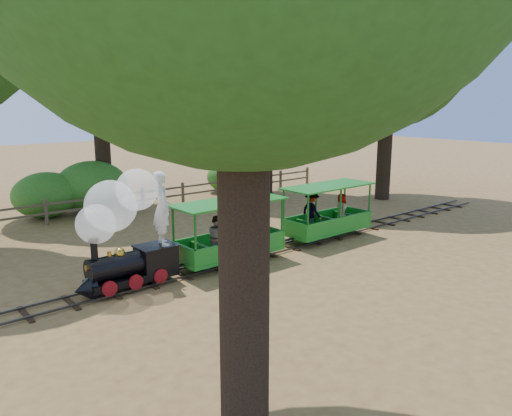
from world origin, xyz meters
TOP-DOWN VIEW (x-y plane):
  - ground at (0.00, 0.00)m, footprint 90.00×90.00m
  - track at (0.00, 0.00)m, footprint 22.00×1.00m
  - locomotive at (-5.55, 0.06)m, footprint 2.66×1.25m
  - carriage_front at (-2.39, -0.04)m, footprint 3.35×1.37m
  - carriage_rear at (1.69, 0.03)m, footprint 3.35×1.37m
  - oak_nc at (-2.03, 9.59)m, footprint 8.20×7.21m
  - oak_ne at (5.47, 7.58)m, footprint 7.37×6.49m
  - oak_e at (8.96, 3.10)m, footprint 9.15×8.05m
  - fence at (0.00, 8.00)m, footprint 18.10×0.10m
  - shrub_west at (-4.56, 9.30)m, footprint 2.66×2.05m
  - shrub_mid_w at (-2.68, 9.30)m, footprint 3.09×2.38m
  - shrub_mid_e at (4.64, 9.30)m, footprint 1.95×1.50m
  - shrub_east at (4.50, 9.30)m, footprint 2.29×1.76m

SIDE VIEW (x-z plane):
  - ground at x=0.00m, z-range 0.00..0.00m
  - track at x=0.00m, z-range 0.02..0.12m
  - fence at x=0.00m, z-range 0.08..1.08m
  - shrub_mid_e at x=4.64m, z-range 0.00..1.35m
  - carriage_front at x=-2.39m, z-range -0.10..1.64m
  - shrub_east at x=4.50m, z-range 0.00..1.58m
  - carriage_rear at x=1.69m, z-range -0.07..1.68m
  - shrub_west at x=-4.56m, z-range 0.00..1.84m
  - shrub_mid_w at x=-2.68m, z-range 0.00..2.14m
  - locomotive at x=-5.55m, z-range 0.21..3.27m
  - oak_ne at x=5.47m, z-range 2.05..11.47m
  - oak_nc at x=-2.03m, z-range 2.14..12.30m
  - oak_e at x=8.96m, z-range 2.05..12.71m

